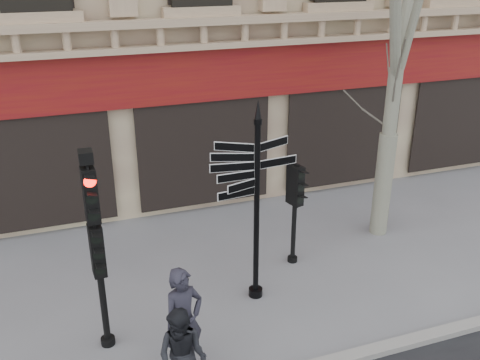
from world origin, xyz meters
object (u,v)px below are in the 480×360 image
(pedestrian_a, at_px, (184,321))
(traffic_signal_main, at_px, (95,229))
(fingerpost, at_px, (257,170))
(traffic_signal_secondary, at_px, (295,196))
(pedestrian_b, at_px, (182,357))

(pedestrian_a, bearing_deg, traffic_signal_main, 119.88)
(fingerpost, distance_m, pedestrian_a, 2.92)
(traffic_signal_secondary, relative_size, pedestrian_a, 1.22)
(traffic_signal_main, xyz_separation_m, pedestrian_a, (1.14, -1.01, -1.33))
(traffic_signal_main, height_order, traffic_signal_secondary, traffic_signal_main)
(fingerpost, bearing_deg, traffic_signal_main, -166.45)
(traffic_signal_main, xyz_separation_m, traffic_signal_secondary, (4.16, 1.40, -0.68))
(traffic_signal_main, height_order, pedestrian_a, traffic_signal_main)
(fingerpost, relative_size, traffic_signal_main, 1.12)
(traffic_signal_main, distance_m, pedestrian_a, 2.02)
(fingerpost, bearing_deg, pedestrian_a, -136.00)
(traffic_signal_main, bearing_deg, pedestrian_b, -63.99)
(fingerpost, xyz_separation_m, pedestrian_a, (-1.79, -1.50, -1.75))
(fingerpost, distance_m, traffic_signal_main, 3.00)
(fingerpost, xyz_separation_m, traffic_signal_main, (-2.93, -0.48, -0.42))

